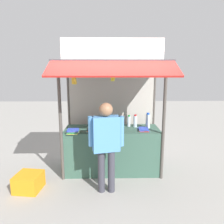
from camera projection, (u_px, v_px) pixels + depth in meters
name	position (u px, v px, depth m)	size (l,w,h in m)	color
ground_plane	(112.00, 170.00, 4.57)	(20.00, 20.00, 0.00)	gray
stall_counter	(112.00, 150.00, 4.48)	(1.93, 0.72, 0.91)	#385B4C
stall_structure	(112.00, 94.00, 4.40)	(2.13, 1.65, 2.63)	#4C4742
water_bottle_rear_center	(148.00, 121.00, 4.42)	(0.09, 0.09, 0.32)	silver
water_bottle_back_right	(129.00, 121.00, 4.54)	(0.07, 0.07, 0.25)	silver
water_bottle_mid_right	(135.00, 121.00, 4.50)	(0.08, 0.08, 0.27)	silver
magazine_stack_far_left	(143.00, 129.00, 4.28)	(0.22, 0.30, 0.04)	red
magazine_stack_right	(114.00, 130.00, 4.18)	(0.18, 0.29, 0.05)	yellow
magazine_stack_center	(73.00, 131.00, 4.09)	(0.23, 0.26, 0.07)	white
magazine_stack_left	(92.00, 129.00, 4.27)	(0.22, 0.31, 0.04)	white
banana_bunch_rightmost	(113.00, 77.00, 3.73)	(0.09, 0.09, 0.24)	#332D23
banana_bunch_inner_right	(74.00, 80.00, 3.73)	(0.11, 0.11, 0.30)	#332D23
vendor_person	(106.00, 140.00, 3.59)	(0.60, 0.28, 1.58)	#383842
plastic_crate	(29.00, 182.00, 3.79)	(0.43, 0.43, 0.30)	orange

